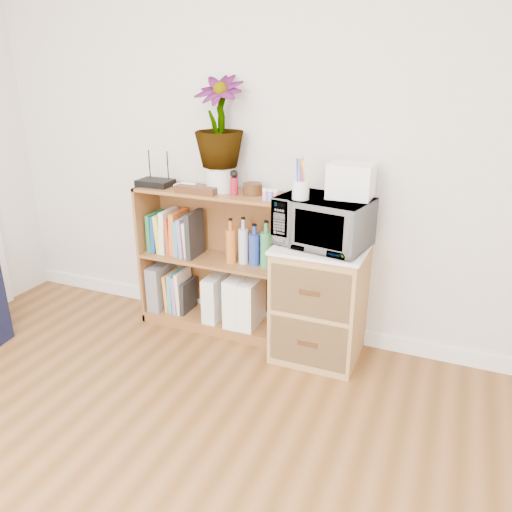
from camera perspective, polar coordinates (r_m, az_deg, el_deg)
The scene contains 21 objects.
skirting_board at distance 3.46m, azimuth 1.63°, elevation -7.22°, with size 4.00×0.02×0.10m, color white.
bookshelf at distance 3.30m, azimuth -4.86°, elevation -0.61°, with size 1.00×0.30×0.95m, color brown.
wicker_unit at distance 3.03m, azimuth 7.29°, elevation -5.31°, with size 0.50×0.45×0.70m, color #9E7542.
microwave at distance 2.83m, azimuth 7.70°, elevation 3.87°, with size 0.50×0.34×0.28m, color white.
pen_cup at distance 2.75m, azimuth 5.13°, elevation 7.53°, with size 0.09×0.09×0.10m, color white.
small_appliance at distance 2.81m, azimuth 10.82°, elevation 8.46°, with size 0.24×0.20×0.19m, color white.
router at distance 3.33m, azimuth -11.43°, elevation 8.21°, with size 0.22×0.15×0.04m, color black.
white_bowl at distance 3.21m, azimuth -8.14°, elevation 7.83°, with size 0.13×0.13×0.03m, color silver.
plant_pot at distance 3.13m, azimuth -4.08°, elevation 8.78°, with size 0.18×0.18×0.15m, color silver.
potted_plant at distance 3.08m, azimuth -4.25°, elevation 15.01°, with size 0.30×0.30×0.53m, color #356628.
trinket_box at distance 3.09m, azimuth -6.93°, elevation 7.50°, with size 0.27×0.07×0.04m, color #33200E.
kokeshi_doll at distance 3.03m, azimuth -2.51°, elevation 7.97°, with size 0.05×0.05×0.11m, color maroon.
wooden_bowl at distance 3.04m, azimuth -0.41°, elevation 7.67°, with size 0.12×0.12×0.07m, color #38210F.
paint_jars at distance 2.89m, azimuth 1.64°, elevation 6.88°, with size 0.11×0.04×0.06m, color pink.
file_box at distance 3.60m, azimuth -10.74°, elevation -3.30°, with size 0.10×0.25×0.32m, color slate.
magazine_holder_left at distance 3.38m, azimuth -4.61°, elevation -4.66°, with size 0.10×0.25×0.31m, color silver.
magazine_holder_mid at distance 3.31m, azimuth -2.09°, elevation -4.96°, with size 0.10×0.26×0.33m, color white.
magazine_holder_right at distance 3.28m, azimuth -0.52°, elevation -5.33°, with size 0.10×0.26×0.32m, color white.
cookbooks at distance 3.38m, azimuth -9.19°, elevation 2.57°, with size 0.36×0.20×0.31m.
liquor_bottles at distance 3.12m, azimuth -0.15°, elevation 1.41°, with size 0.38×0.07×0.29m.
lower_books at distance 3.53m, azimuth -8.67°, elevation -4.06°, with size 0.17×0.19×0.30m.
Camera 1 is at (1.09, -0.61, 1.68)m, focal length 35.00 mm.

